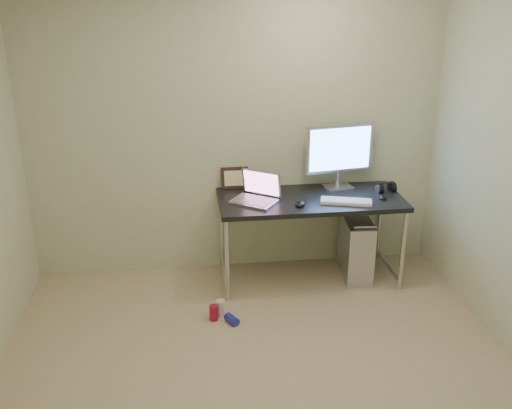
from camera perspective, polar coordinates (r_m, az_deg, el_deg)
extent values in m
plane|color=tan|center=(3.81, 0.69, -18.08)|extent=(3.50, 3.50, 0.00)
cube|color=beige|center=(4.82, -2.06, 7.36)|extent=(3.50, 0.02, 2.50)
cube|color=black|center=(4.75, 5.47, 0.47)|extent=(1.53, 0.67, 0.04)
cylinder|color=silver|center=(4.54, -2.91, -5.69)|extent=(0.04, 0.04, 0.71)
cylinder|color=silver|center=(5.07, -3.42, -2.66)|extent=(0.04, 0.04, 0.71)
cylinder|color=silver|center=(4.85, 14.48, -4.55)|extent=(0.04, 0.04, 0.71)
cylinder|color=silver|center=(5.35, 12.27, -1.82)|extent=(0.04, 0.04, 0.71)
cylinder|color=silver|center=(4.93, -3.11, -6.97)|extent=(0.04, 0.59, 0.04)
cylinder|color=silver|center=(5.21, 13.06, -5.86)|extent=(0.04, 0.59, 0.04)
cube|color=silver|center=(5.05, 9.94, -4.21)|extent=(0.26, 0.52, 0.53)
cylinder|color=silver|center=(4.75, 10.88, -2.22)|extent=(0.19, 0.04, 0.03)
cylinder|color=silver|center=(5.12, 9.48, -0.34)|extent=(0.19, 0.04, 0.03)
cylinder|color=black|center=(5.22, 8.68, -1.62)|extent=(0.01, 0.16, 0.69)
cylinder|color=black|center=(5.23, 9.67, -1.85)|extent=(0.02, 0.11, 0.71)
cylinder|color=#AC1133|center=(4.44, -4.24, -10.75)|extent=(0.08, 0.08, 0.12)
cylinder|color=white|center=(4.49, -3.54, -10.29)|extent=(0.09, 0.09, 0.13)
cylinder|color=#2226B8|center=(4.41, -2.43, -11.42)|extent=(0.12, 0.13, 0.06)
cube|color=silver|center=(4.61, -0.22, 0.29)|extent=(0.42, 0.40, 0.02)
cube|color=slate|center=(4.61, -0.22, 0.41)|extent=(0.36, 0.34, 0.00)
cube|color=#95949C|center=(4.68, 0.55, 2.17)|extent=(0.31, 0.24, 0.22)
cube|color=#89546F|center=(4.67, 0.57, 2.14)|extent=(0.28, 0.21, 0.19)
cube|color=silver|center=(4.99, 8.18, 1.75)|extent=(0.26, 0.21, 0.02)
cylinder|color=silver|center=(4.99, 8.16, 2.62)|extent=(0.04, 0.04, 0.13)
cube|color=silver|center=(4.90, 8.36, 5.58)|extent=(0.59, 0.13, 0.41)
cube|color=#5594FF|center=(4.87, 8.43, 5.50)|extent=(0.53, 0.09, 0.36)
cube|color=white|center=(4.66, 9.00, 0.31)|extent=(0.43, 0.24, 0.02)
ellipsoid|color=black|center=(4.81, 12.57, 0.79)|extent=(0.08, 0.12, 0.04)
ellipsoid|color=black|center=(4.57, 4.44, 0.16)|extent=(0.12, 0.14, 0.04)
cylinder|color=black|center=(4.96, 12.21, 1.56)|extent=(0.05, 0.10, 0.10)
cylinder|color=black|center=(5.00, 13.50, 1.61)|extent=(0.05, 0.10, 0.10)
cube|color=black|center=(4.96, 12.91, 2.16)|extent=(0.13, 0.04, 0.01)
cube|color=black|center=(4.91, -2.15, 2.68)|extent=(0.23, 0.07, 0.19)
cylinder|color=silver|center=(4.91, 0.95, 2.07)|extent=(0.01, 0.01, 0.09)
cylinder|color=white|center=(4.89, 0.96, 2.65)|extent=(0.04, 0.03, 0.04)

